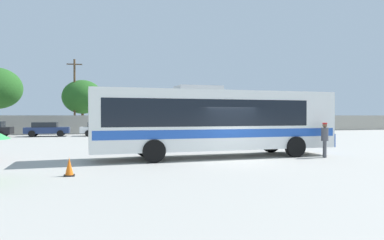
{
  "coord_description": "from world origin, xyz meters",
  "views": [
    {
      "loc": [
        -6.63,
        -14.85,
        2.1
      ],
      "look_at": [
        -1.42,
        2.08,
        1.87
      ],
      "focal_mm": 32.56,
      "sensor_mm": 36.0,
      "label": 1
    }
  ],
  "objects": [
    {
      "name": "coach_bus_white_blue",
      "position": [
        -0.47,
        1.58,
        1.9
      ],
      "size": [
        12.39,
        2.79,
        3.56
      ],
      "color": "white",
      "rests_on": "ground_plane"
    },
    {
      "name": "perimeter_wall",
      "position": [
        0.0,
        26.4,
        1.06
      ],
      "size": [
        80.0,
        0.3,
        2.12
      ],
      "primitive_type": "cube",
      "color": "#9E998C",
      "rests_on": "ground_plane"
    },
    {
      "name": "utility_pole_near",
      "position": [
        -7.85,
        29.44,
        4.63
      ],
      "size": [
        1.8,
        0.29,
        8.88
      ],
      "color": "#4C3823",
      "rests_on": "ground_plane"
    },
    {
      "name": "traffic_cone_on_apron",
      "position": [
        -7.16,
        -2.11,
        0.31
      ],
      "size": [
        0.36,
        0.36,
        0.64
      ],
      "color": "black",
      "rests_on": "ground_plane"
    },
    {
      "name": "parked_car_third_white",
      "position": [
        -4.96,
        22.15,
        0.76
      ],
      "size": [
        4.58,
        2.29,
        1.43
      ],
      "color": "silver",
      "rests_on": "ground_plane"
    },
    {
      "name": "parked_car_second_dark_blue",
      "position": [
        -10.32,
        22.77,
        0.76
      ],
      "size": [
        4.24,
        2.1,
        1.43
      ],
      "color": "navy",
      "rests_on": "ground_plane"
    },
    {
      "name": "roadside_tree_midleft",
      "position": [
        -6.94,
        30.48,
        4.41
      ],
      "size": [
        4.92,
        4.92,
        6.51
      ],
      "color": "brown",
      "rests_on": "ground_plane"
    },
    {
      "name": "attendant_by_bus_door",
      "position": [
        4.82,
        -0.21,
        0.99
      ],
      "size": [
        0.47,
        0.47,
        1.74
      ],
      "color": "#4C4C51",
      "rests_on": "ground_plane"
    },
    {
      "name": "ground_plane",
      "position": [
        0.0,
        10.0,
        0.0
      ],
      "size": [
        300.0,
        300.0,
        0.0
      ],
      "primitive_type": "plane",
      "color": "#A3A099"
    }
  ]
}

